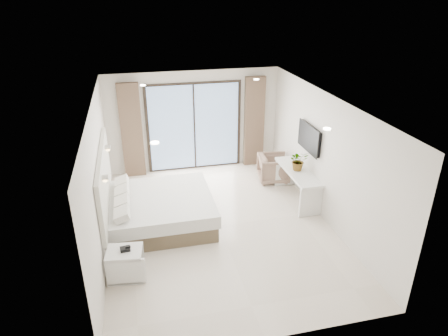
{
  "coord_description": "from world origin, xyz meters",
  "views": [
    {
      "loc": [
        -1.54,
        -7.06,
        4.67
      ],
      "look_at": [
        0.2,
        0.4,
        1.15
      ],
      "focal_mm": 32.0,
      "sensor_mm": 36.0,
      "label": 1
    }
  ],
  "objects_px": {
    "bed": "(160,210)",
    "console_desk": "(298,178)",
    "armchair": "(274,167)",
    "nightstand": "(126,264)"
  },
  "relations": [
    {
      "from": "bed",
      "to": "armchair",
      "type": "bearing_deg",
      "value": 24.54
    },
    {
      "from": "console_desk",
      "to": "bed",
      "type": "bearing_deg",
      "value": -174.78
    },
    {
      "from": "armchair",
      "to": "console_desk",
      "type": "bearing_deg",
      "value": -162.16
    },
    {
      "from": "nightstand",
      "to": "armchair",
      "type": "relative_size",
      "value": 0.86
    },
    {
      "from": "bed",
      "to": "nightstand",
      "type": "relative_size",
      "value": 3.34
    },
    {
      "from": "nightstand",
      "to": "armchair",
      "type": "distance_m",
      "value": 4.85
    },
    {
      "from": "bed",
      "to": "console_desk",
      "type": "distance_m",
      "value": 3.27
    },
    {
      "from": "bed",
      "to": "nightstand",
      "type": "xyz_separation_m",
      "value": [
        -0.73,
        -1.64,
        -0.05
      ]
    },
    {
      "from": "bed",
      "to": "console_desk",
      "type": "xyz_separation_m",
      "value": [
        3.25,
        0.3,
        0.25
      ]
    },
    {
      "from": "console_desk",
      "to": "armchair",
      "type": "distance_m",
      "value": 1.13
    }
  ]
}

